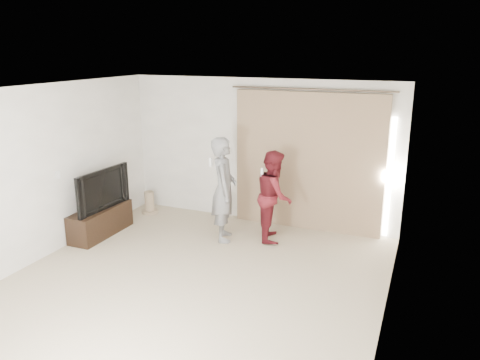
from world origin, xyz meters
name	(u,v)px	position (x,y,z in m)	size (l,w,h in m)	color
floor	(189,286)	(0.00, 0.00, 0.00)	(5.50, 5.50, 0.00)	tan
wall_back	(260,152)	(0.00, 2.75, 1.30)	(5.00, 0.04, 2.60)	white
wall_left	(36,175)	(-2.50, 0.00, 1.30)	(0.04, 5.50, 2.60)	white
ceiling	(183,91)	(0.00, 0.00, 2.60)	(5.00, 5.50, 0.01)	white
curtain	(308,162)	(0.91, 2.68, 1.20)	(2.80, 0.11, 2.46)	tan
tv_console	(101,221)	(-2.27, 1.04, 0.24)	(0.43, 1.24, 0.48)	black
tv	(98,189)	(-2.27, 1.04, 0.82)	(1.20, 0.16, 0.69)	black
scratching_post	(150,204)	(-2.10, 2.29, 0.17)	(0.32, 0.32, 0.43)	tan
person_man	(224,189)	(-0.23, 1.67, 0.87)	(0.63, 0.75, 1.74)	slate
person_woman	(274,196)	(0.53, 2.00, 0.76)	(0.78, 0.88, 1.51)	maroon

